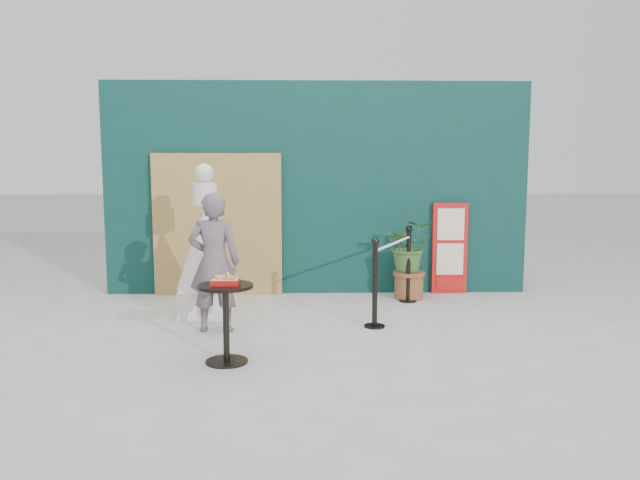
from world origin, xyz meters
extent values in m
plane|color=#ADAAA5|center=(0.00, 0.00, 0.00)|extent=(60.00, 60.00, 0.00)
cube|color=#0B332D|center=(0.00, 3.15, 1.50)|extent=(6.00, 0.30, 3.00)
cube|color=tan|center=(-1.40, 2.94, 1.00)|extent=(1.80, 0.08, 2.00)
imported|color=#63555C|center=(-1.18, 1.01, 0.78)|extent=(0.57, 0.38, 1.56)
cube|color=red|center=(1.90, 2.96, 0.65)|extent=(0.50, 0.06, 1.30)
cube|color=beige|center=(1.90, 2.92, 1.00)|extent=(0.38, 0.02, 0.45)
cube|color=beige|center=(1.90, 2.92, 0.50)|extent=(0.38, 0.02, 0.45)
cube|color=red|center=(1.90, 2.92, 0.15)|extent=(0.38, 0.02, 0.18)
cube|color=white|center=(-1.38, 1.77, 0.17)|extent=(0.62, 0.62, 0.34)
cone|color=silver|center=(-1.38, 1.77, 0.85)|extent=(0.73, 0.73, 1.02)
cylinder|color=white|center=(-1.38, 1.77, 1.50)|extent=(0.30, 0.30, 0.27)
sphere|color=silver|center=(-1.38, 1.77, 1.75)|extent=(0.23, 0.23, 0.23)
cylinder|color=black|center=(-0.91, -0.10, 0.01)|extent=(0.40, 0.40, 0.02)
cylinder|color=black|center=(-0.91, -0.10, 0.36)|extent=(0.06, 0.06, 0.72)
cylinder|color=black|center=(-0.91, -0.10, 0.73)|extent=(0.52, 0.52, 0.03)
cube|color=#B01612|center=(-0.91, -0.10, 0.78)|extent=(0.26, 0.19, 0.05)
cube|color=red|center=(-0.91, -0.10, 0.80)|extent=(0.24, 0.17, 0.00)
cube|color=#DEAC51|center=(-0.95, -0.09, 0.82)|extent=(0.15, 0.14, 0.02)
cube|color=gold|center=(-0.86, -0.12, 0.82)|extent=(0.13, 0.13, 0.02)
cone|color=#EFF640|center=(-0.89, -0.05, 0.83)|extent=(0.06, 0.06, 0.06)
cylinder|color=brown|center=(1.26, 2.61, 0.16)|extent=(0.39, 0.39, 0.33)
cylinder|color=brown|center=(1.26, 2.61, 0.35)|extent=(0.44, 0.44, 0.05)
imported|color=#385D28|center=(1.26, 2.61, 0.74)|extent=(0.65, 0.56, 0.72)
cylinder|color=black|center=(0.62, 1.13, 0.01)|extent=(0.24, 0.24, 0.02)
cylinder|color=black|center=(0.62, 1.13, 0.48)|extent=(0.06, 0.06, 0.96)
sphere|color=black|center=(0.62, 1.13, 0.99)|extent=(0.09, 0.09, 0.09)
cylinder|color=black|center=(1.22, 2.43, 0.01)|extent=(0.24, 0.24, 0.02)
cylinder|color=black|center=(1.22, 2.43, 0.48)|extent=(0.06, 0.06, 0.96)
sphere|color=black|center=(1.22, 2.43, 0.99)|extent=(0.09, 0.09, 0.09)
cylinder|color=silver|center=(0.92, 1.78, 0.88)|extent=(0.63, 1.31, 0.03)
camera|label=1|loc=(-0.17, -5.81, 1.89)|focal=35.00mm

